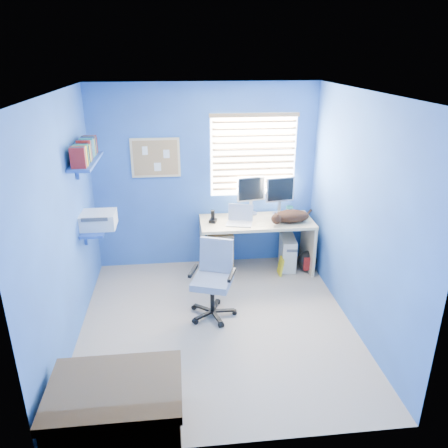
{
  "coord_description": "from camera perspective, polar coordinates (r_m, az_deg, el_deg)",
  "views": [
    {
      "loc": [
        -0.37,
        -4.11,
        2.86
      ],
      "look_at": [
        0.15,
        0.65,
        0.95
      ],
      "focal_mm": 35.0,
      "sensor_mm": 36.0,
      "label": 1
    }
  ],
  "objects": [
    {
      "name": "laptop",
      "position": [
        5.68,
        2.04,
        1.03
      ],
      "size": [
        0.39,
        0.34,
        0.22
      ],
      "primitive_type": "cube",
      "rotation": [
        0.0,
        0.0,
        -0.27
      ],
      "color": "silver",
      "rests_on": "desk"
    },
    {
      "name": "wall_left",
      "position": [
        4.55,
        -20.17,
        -0.34
      ],
      "size": [
        0.01,
        3.2,
        2.5
      ],
      "primitive_type": "cube",
      "color": "#3355A0",
      "rests_on": "ground"
    },
    {
      "name": "bed_corner",
      "position": [
        3.81,
        -13.8,
        -22.44
      ],
      "size": [
        0.99,
        0.7,
        0.47
      ],
      "primitive_type": "cube",
      "color": "brown",
      "rests_on": "floor"
    },
    {
      "name": "monitor_left",
      "position": [
        5.99,
        3.54,
        3.74
      ],
      "size": [
        0.42,
        0.2,
        0.54
      ],
      "primitive_type": "cube",
      "rotation": [
        0.0,
        0.0,
        0.2
      ],
      "color": "silver",
      "rests_on": "desk"
    },
    {
      "name": "corkboard",
      "position": [
        5.84,
        -8.93,
        8.54
      ],
      "size": [
        0.64,
        0.02,
        0.52
      ],
      "color": "#D2C18C",
      "rests_on": "ground"
    },
    {
      "name": "office_chair",
      "position": [
        5.03,
        -1.41,
        -8.41
      ],
      "size": [
        0.65,
        0.65,
        0.88
      ],
      "color": "black",
      "rests_on": "floor"
    },
    {
      "name": "backpack",
      "position": [
        6.15,
        10.81,
        -4.77
      ],
      "size": [
        0.3,
        0.26,
        0.31
      ],
      "primitive_type": "ellipsoid",
      "rotation": [
        0.0,
        0.0,
        0.26
      ],
      "color": "black",
      "rests_on": "floor"
    },
    {
      "name": "wall_front",
      "position": [
        3.0,
        1.88,
        -10.67
      ],
      "size": [
        3.0,
        0.01,
        2.5
      ],
      "primitive_type": "cube",
      "color": "#3355A0",
      "rests_on": "ground"
    },
    {
      "name": "wall_back",
      "position": [
        5.94,
        -2.45,
        6.01
      ],
      "size": [
        3.0,
        0.01,
        2.5
      ],
      "primitive_type": "cube",
      "color": "#3355A0",
      "rests_on": "ground"
    },
    {
      "name": "drawer_boxes",
      "position": [
        6.09,
        -0.5,
        -3.41
      ],
      "size": [
        0.35,
        0.28,
        0.54
      ],
      "primitive_type": "cube",
      "color": "tan",
      "rests_on": "floor"
    },
    {
      "name": "yellow_book",
      "position": [
        6.02,
        7.41,
        -5.49
      ],
      "size": [
        0.03,
        0.17,
        0.24
      ],
      "primitive_type": "cube",
      "color": "yellow",
      "rests_on": "floor"
    },
    {
      "name": "window_blinds",
      "position": [
        5.91,
        3.89,
        8.91
      ],
      "size": [
        1.15,
        0.05,
        1.1
      ],
      "color": "white",
      "rests_on": "ground"
    },
    {
      "name": "tower_pc",
      "position": [
        6.18,
        8.3,
        -3.7
      ],
      "size": [
        0.23,
        0.46,
        0.45
      ],
      "primitive_type": "cube",
      "rotation": [
        0.0,
        0.0,
        -0.1
      ],
      "color": "beige",
      "rests_on": "floor"
    },
    {
      "name": "phone",
      "position": [
        5.75,
        -1.46,
        1.04
      ],
      "size": [
        0.12,
        0.13,
        0.17
      ],
      "primitive_type": "cube",
      "rotation": [
        0.0,
        0.0,
        -0.31
      ],
      "color": "black",
      "rests_on": "desk"
    },
    {
      "name": "wall_shelves",
      "position": [
        5.15,
        -17.04,
        4.74
      ],
      "size": [
        0.42,
        0.9,
        1.05
      ],
      "color": "#2449A3",
      "rests_on": "ground"
    },
    {
      "name": "ceiling",
      "position": [
        4.14,
        -1.13,
        16.79
      ],
      "size": [
        3.0,
        3.2,
        0.0
      ],
      "primitive_type": "cube",
      "color": "white",
      "rests_on": "wall_back"
    },
    {
      "name": "wall_right",
      "position": [
        4.79,
        17.16,
        1.13
      ],
      "size": [
        0.01,
        3.2,
        2.5
      ],
      "primitive_type": "cube",
      "color": "#3355A0",
      "rests_on": "ground"
    },
    {
      "name": "cd_spindle",
      "position": [
        6.09,
        8.76,
        1.48
      ],
      "size": [
        0.13,
        0.13,
        0.07
      ],
      "primitive_type": "cylinder",
      "color": "silver",
      "rests_on": "desk"
    },
    {
      "name": "floor",
      "position": [
        5.01,
        -0.92,
        -13.0
      ],
      "size": [
        3.0,
        3.2,
        0.0
      ],
      "primitive_type": "cube",
      "color": "gray",
      "rests_on": "ground"
    },
    {
      "name": "monitor_right",
      "position": [
        6.01,
        7.29,
        3.65
      ],
      "size": [
        0.41,
        0.19,
        0.54
      ],
      "primitive_type": "cube",
      "rotation": [
        0.0,
        0.0,
        0.17
      ],
      "color": "silver",
      "rests_on": "desk"
    },
    {
      "name": "mug",
      "position": [
        6.15,
        8.55,
        1.84
      ],
      "size": [
        0.1,
        0.09,
        0.1
      ],
      "primitive_type": "imported",
      "color": "teal",
      "rests_on": "desk"
    },
    {
      "name": "cat",
      "position": [
        5.81,
        8.79,
        1.01
      ],
      "size": [
        0.53,
        0.43,
        0.17
      ],
      "primitive_type": "ellipsoid",
      "rotation": [
        0.0,
        0.0,
        0.44
      ],
      "color": "black",
      "rests_on": "desk"
    },
    {
      "name": "desk",
      "position": [
        6.0,
        4.19,
        -2.83
      ],
      "size": [
        1.51,
        0.65,
        0.74
      ],
      "primitive_type": "cube",
      "color": "#D2C18C",
      "rests_on": "floor"
    }
  ]
}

